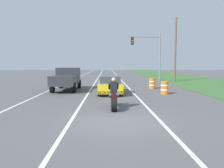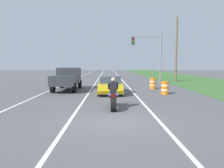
{
  "view_description": "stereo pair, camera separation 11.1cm",
  "coord_description": "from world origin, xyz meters",
  "px_view_note": "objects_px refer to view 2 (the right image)",
  "views": [
    {
      "loc": [
        -0.36,
        -8.3,
        2.27
      ],
      "look_at": [
        0.0,
        5.47,
        1.0
      ],
      "focal_mm": 33.94,
      "sensor_mm": 36.0,
      "label": 1
    },
    {
      "loc": [
        -0.25,
        -8.3,
        2.27
      ],
      "look_at": [
        0.0,
        5.47,
        1.0
      ],
      "focal_mm": 33.94,
      "sensor_mm": 36.0,
      "label": 2
    }
  ],
  "objects_px": {
    "construction_barrel_nearest": "(165,88)",
    "motorcycle_with_rider": "(113,97)",
    "pickup_truck_left_lane_dark_grey": "(67,78)",
    "construction_barrel_mid": "(153,83)",
    "sports_car_yellow": "(110,85)",
    "traffic_light_mast_near": "(151,51)"
  },
  "relations": [
    {
      "from": "construction_barrel_nearest",
      "to": "sports_car_yellow",
      "type": "bearing_deg",
      "value": 171.1
    },
    {
      "from": "sports_car_yellow",
      "to": "construction_barrel_nearest",
      "type": "xyz_separation_m",
      "value": [
        4.17,
        -0.65,
        -0.13
      ]
    },
    {
      "from": "sports_car_yellow",
      "to": "pickup_truck_left_lane_dark_grey",
      "type": "relative_size",
      "value": 0.9
    },
    {
      "from": "traffic_light_mast_near",
      "to": "construction_barrel_mid",
      "type": "distance_m",
      "value": 7.03
    },
    {
      "from": "traffic_light_mast_near",
      "to": "construction_barrel_mid",
      "type": "bearing_deg",
      "value": -99.94
    },
    {
      "from": "sports_car_yellow",
      "to": "pickup_truck_left_lane_dark_grey",
      "type": "bearing_deg",
      "value": 151.55
    },
    {
      "from": "motorcycle_with_rider",
      "to": "sports_car_yellow",
      "type": "relative_size",
      "value": 0.51
    },
    {
      "from": "motorcycle_with_rider",
      "to": "construction_barrel_nearest",
      "type": "height_order",
      "value": "motorcycle_with_rider"
    },
    {
      "from": "sports_car_yellow",
      "to": "traffic_light_mast_near",
      "type": "distance_m",
      "value": 10.88
    },
    {
      "from": "motorcycle_with_rider",
      "to": "pickup_truck_left_lane_dark_grey",
      "type": "bearing_deg",
      "value": 115.83
    },
    {
      "from": "construction_barrel_mid",
      "to": "traffic_light_mast_near",
      "type": "bearing_deg",
      "value": 80.06
    },
    {
      "from": "pickup_truck_left_lane_dark_grey",
      "to": "sports_car_yellow",
      "type": "bearing_deg",
      "value": -28.45
    },
    {
      "from": "construction_barrel_nearest",
      "to": "motorcycle_with_rider",
      "type": "bearing_deg",
      "value": -127.65
    },
    {
      "from": "construction_barrel_mid",
      "to": "construction_barrel_nearest",
      "type": "bearing_deg",
      "value": -87.43
    },
    {
      "from": "construction_barrel_mid",
      "to": "motorcycle_with_rider",
      "type": "bearing_deg",
      "value": -113.62
    },
    {
      "from": "sports_car_yellow",
      "to": "pickup_truck_left_lane_dark_grey",
      "type": "xyz_separation_m",
      "value": [
        -3.78,
        2.05,
        0.48
      ]
    },
    {
      "from": "construction_barrel_nearest",
      "to": "construction_barrel_mid",
      "type": "relative_size",
      "value": 1.0
    },
    {
      "from": "motorcycle_with_rider",
      "to": "traffic_light_mast_near",
      "type": "bearing_deg",
      "value": 71.64
    },
    {
      "from": "motorcycle_with_rider",
      "to": "construction_barrel_nearest",
      "type": "distance_m",
      "value": 6.68
    },
    {
      "from": "pickup_truck_left_lane_dark_grey",
      "to": "construction_barrel_mid",
      "type": "distance_m",
      "value": 7.86
    },
    {
      "from": "traffic_light_mast_near",
      "to": "construction_barrel_nearest",
      "type": "bearing_deg",
      "value": -95.26
    },
    {
      "from": "pickup_truck_left_lane_dark_grey",
      "to": "construction_barrel_nearest",
      "type": "relative_size",
      "value": 4.8
    }
  ]
}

